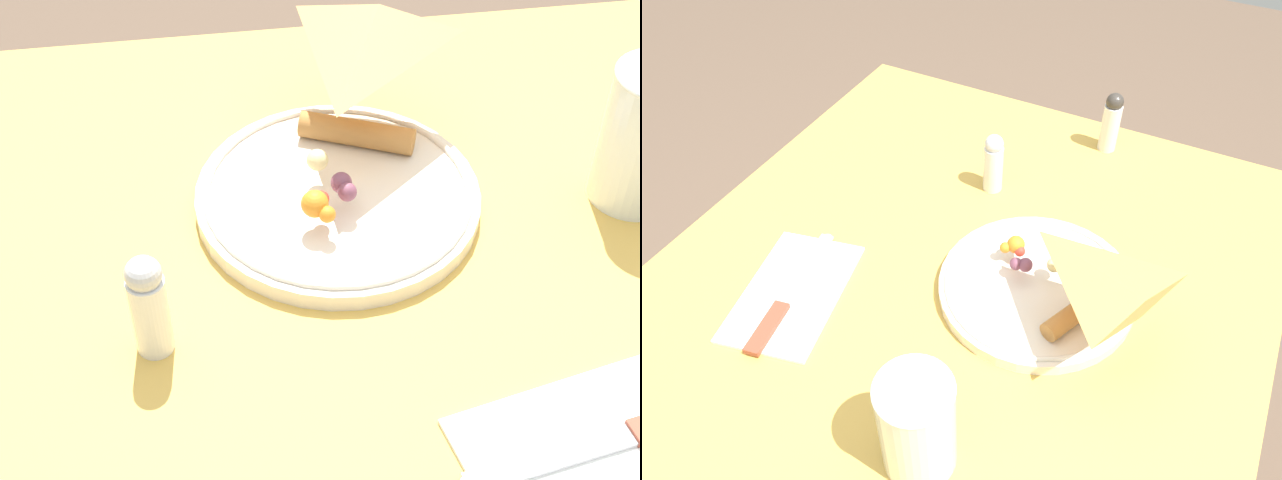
% 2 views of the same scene
% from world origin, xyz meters
% --- Properties ---
extents(dining_table, '(1.10, 0.76, 0.75)m').
position_xyz_m(dining_table, '(0.00, 0.00, 0.64)').
color(dining_table, gold).
rests_on(dining_table, ground_plane).
extents(plate_pizza, '(0.25, 0.25, 0.05)m').
position_xyz_m(plate_pizza, '(0.15, -0.10, 0.77)').
color(plate_pizza, silver).
rests_on(plate_pizza, dining_table).
extents(milk_glass, '(0.08, 0.08, 0.13)m').
position_xyz_m(milk_glass, '(-0.10, -0.07, 0.81)').
color(milk_glass, white).
rests_on(milk_glass, dining_table).
extents(napkin_folded, '(0.21, 0.15, 0.00)m').
position_xyz_m(napkin_folded, '(0.01, 0.18, 0.75)').
color(napkin_folded, white).
rests_on(napkin_folded, dining_table).
extents(butter_knife, '(0.21, 0.05, 0.01)m').
position_xyz_m(butter_knife, '(0.00, 0.17, 0.76)').
color(butter_knife, '#99422D').
rests_on(butter_knife, napkin_folded).
extents(salt_shaker, '(0.03, 0.03, 0.09)m').
position_xyz_m(salt_shaker, '(0.31, 0.04, 0.80)').
color(salt_shaker, silver).
rests_on(salt_shaker, dining_table).
extents(pepper_shaker, '(0.03, 0.03, 0.10)m').
position_xyz_m(pepper_shaker, '(0.48, -0.08, 0.80)').
color(pepper_shaker, silver).
rests_on(pepper_shaker, dining_table).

